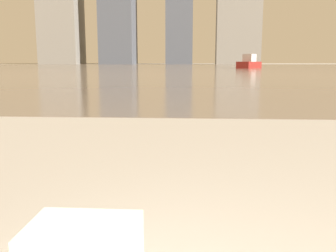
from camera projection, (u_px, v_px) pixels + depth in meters
harbor_water at (192, 67)px, 61.00m from camera, size 180.00×110.00×0.01m
harbor_boat_2 at (249, 63)px, 52.82m from camera, size 4.15×5.49×1.98m
skyline_tower_0 at (61, 25)px, 116.59m from camera, size 11.87×11.22×24.30m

